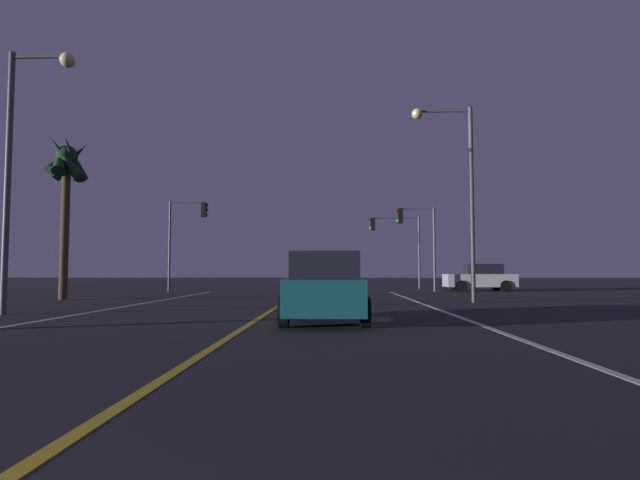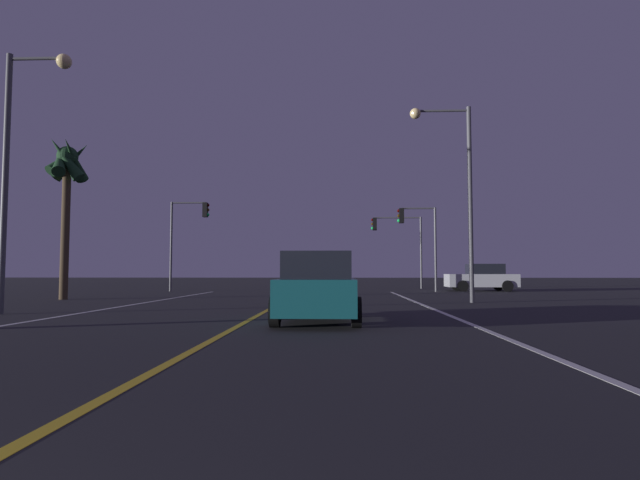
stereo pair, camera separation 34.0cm
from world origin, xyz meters
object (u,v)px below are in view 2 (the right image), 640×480
(car_lead_same_lane, at_px, (318,288))
(palm_tree_left_mid, at_px, (67,171))
(traffic_light_far_right, at_px, (396,235))
(traffic_light_near_right, at_px, (417,229))
(street_lamp_left_mid, at_px, (21,147))
(street_lamp_right_far, at_px, (455,177))
(traffic_light_near_left, at_px, (189,226))
(car_crossing_side, at_px, (482,278))

(car_lead_same_lane, relative_size, palm_tree_left_mid, 0.60)
(traffic_light_far_right, bearing_deg, car_lead_same_lane, 79.22)
(traffic_light_far_right, bearing_deg, traffic_light_near_right, 96.81)
(street_lamp_left_mid, bearing_deg, car_lead_same_lane, -12.05)
(car_lead_same_lane, relative_size, street_lamp_right_far, 0.55)
(traffic_light_far_right, relative_size, street_lamp_right_far, 0.65)
(traffic_light_near_left, distance_m, street_lamp_left_mid, 16.73)
(traffic_light_near_right, relative_size, traffic_light_far_right, 1.00)
(traffic_light_near_right, xyz_separation_m, street_lamp_right_far, (-0.06, -10.72, 1.25))
(traffic_light_near_right, bearing_deg, car_lead_same_lane, 74.25)
(car_lead_same_lane, relative_size, street_lamp_left_mid, 0.56)
(traffic_light_near_right, relative_size, traffic_light_near_left, 0.93)
(car_crossing_side, distance_m, traffic_light_far_right, 7.01)
(traffic_light_far_right, bearing_deg, traffic_light_near_left, 22.38)
(traffic_light_near_right, xyz_separation_m, palm_tree_left_mid, (-16.86, -9.09, 1.92))
(traffic_light_far_right, relative_size, street_lamp_left_mid, 0.66)
(street_lamp_right_far, bearing_deg, car_lead_same_lane, 56.66)
(traffic_light_near_left, distance_m, palm_tree_left_mid, 9.66)
(traffic_light_near_left, xyz_separation_m, traffic_light_far_right, (13.36, 5.50, -0.22))
(traffic_light_far_right, xyz_separation_m, street_lamp_left_mid, (-13.42, -22.21, 1.05))
(traffic_light_near_right, bearing_deg, traffic_light_far_right, -83.19)
(traffic_light_near_left, bearing_deg, traffic_light_far_right, 22.38)
(street_lamp_left_mid, distance_m, palm_tree_left_mid, 8.16)
(car_lead_same_lane, bearing_deg, car_crossing_side, -25.29)
(street_lamp_left_mid, relative_size, palm_tree_left_mid, 1.07)
(traffic_light_far_right, bearing_deg, car_crossing_side, 140.97)
(traffic_light_far_right, distance_m, palm_tree_left_mid, 21.88)
(car_lead_same_lane, xyz_separation_m, palm_tree_left_mid, (-11.62, 9.52, 4.88))
(car_crossing_side, bearing_deg, street_lamp_left_mid, 44.82)
(car_crossing_side, height_order, traffic_light_near_left, traffic_light_near_left)
(traffic_light_near_left, xyz_separation_m, street_lamp_left_mid, (-0.07, -16.71, 0.84))
(traffic_light_near_right, height_order, traffic_light_near_left, traffic_light_near_left)
(palm_tree_left_mid, bearing_deg, street_lamp_right_far, -5.55)
(car_lead_same_lane, xyz_separation_m, traffic_light_near_left, (-8.77, 18.60, 3.24))
(traffic_light_near_left, bearing_deg, palm_tree_left_mid, -107.40)
(car_lead_same_lane, height_order, car_crossing_side, same)
(traffic_light_near_left, distance_m, traffic_light_far_right, 14.45)
(traffic_light_near_left, relative_size, street_lamp_right_far, 0.70)
(car_crossing_side, bearing_deg, palm_tree_left_mid, 26.65)
(traffic_light_near_right, xyz_separation_m, traffic_light_near_left, (-14.01, 0.00, 0.28))
(car_crossing_side, bearing_deg, traffic_light_far_right, -39.03)
(car_lead_same_lane, xyz_separation_m, street_lamp_left_mid, (-8.83, 1.89, 4.08))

